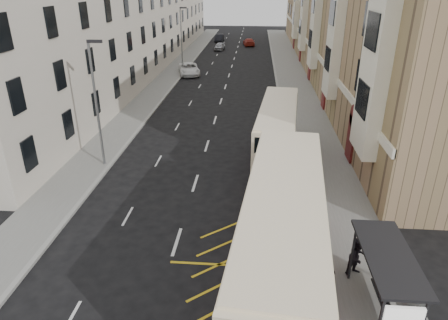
# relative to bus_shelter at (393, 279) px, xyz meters

# --- Properties ---
(ground) EXTENTS (200.00, 200.00, 0.00)m
(ground) POSITION_rel_bus_shelter_xyz_m (-8.34, 0.39, -2.14)
(ground) COLOR black
(ground) RESTS_ON ground
(pavement_right) EXTENTS (4.00, 120.00, 0.15)m
(pavement_right) POSITION_rel_bus_shelter_xyz_m (-0.34, 30.39, -2.06)
(pavement_right) COLOR slate
(pavement_right) RESTS_ON ground
(pavement_left) EXTENTS (3.00, 120.00, 0.15)m
(pavement_left) POSITION_rel_bus_shelter_xyz_m (-15.84, 30.39, -2.06)
(pavement_left) COLOR slate
(pavement_left) RESTS_ON ground
(kerb_right) EXTENTS (0.25, 120.00, 0.15)m
(kerb_right) POSITION_rel_bus_shelter_xyz_m (-2.34, 30.39, -2.06)
(kerb_right) COLOR gray
(kerb_right) RESTS_ON ground
(kerb_left) EXTENTS (0.25, 120.00, 0.15)m
(kerb_left) POSITION_rel_bus_shelter_xyz_m (-14.34, 30.39, -2.06)
(kerb_left) COLOR gray
(kerb_left) RESTS_ON ground
(road_markings) EXTENTS (10.00, 110.00, 0.01)m
(road_markings) POSITION_rel_bus_shelter_xyz_m (-8.34, 45.39, -2.13)
(road_markings) COLOR silver
(road_markings) RESTS_ON ground
(terrace_right) EXTENTS (10.75, 79.00, 15.25)m
(terrace_right) POSITION_rel_bus_shelter_xyz_m (6.54, 45.77, 5.38)
(terrace_right) COLOR #A07F5D
(terrace_right) RESTS_ON ground
(terrace_left) EXTENTS (9.18, 79.00, 13.25)m
(terrace_left) POSITION_rel_bus_shelter_xyz_m (-21.77, 45.89, 4.38)
(terrace_left) COLOR beige
(terrace_left) RESTS_ON ground
(bus_shelter) EXTENTS (1.65, 4.25, 2.70)m
(bus_shelter) POSITION_rel_bus_shelter_xyz_m (0.00, 0.00, 0.00)
(bus_shelter) COLOR black
(bus_shelter) RESTS_ON pavement_right
(guard_railing) EXTENTS (0.06, 6.56, 1.01)m
(guard_railing) POSITION_rel_bus_shelter_xyz_m (-2.09, 6.14, -1.28)
(guard_railing) COLOR red
(guard_railing) RESTS_ON pavement_right
(street_lamp_near) EXTENTS (0.93, 0.18, 8.00)m
(street_lamp_near) POSITION_rel_bus_shelter_xyz_m (-14.69, 12.39, 2.50)
(street_lamp_near) COLOR slate
(street_lamp_near) RESTS_ON pavement_left
(street_lamp_far) EXTENTS (0.93, 0.18, 8.00)m
(street_lamp_far) POSITION_rel_bus_shelter_xyz_m (-14.69, 42.39, 2.50)
(street_lamp_far) COLOR slate
(street_lamp_far) RESTS_ON pavement_left
(double_decker_front) EXTENTS (3.89, 12.19, 4.78)m
(double_decker_front) POSITION_rel_bus_shelter_xyz_m (-3.70, 1.26, 0.30)
(double_decker_front) COLOR #FDE9C2
(double_decker_front) RESTS_ON ground
(double_decker_rear) EXTENTS (3.32, 10.25, 4.02)m
(double_decker_rear) POSITION_rel_bus_shelter_xyz_m (-3.34, 13.78, -0.09)
(double_decker_rear) COLOR #FDE9C2
(double_decker_rear) RESTS_ON ground
(pedestrian_mid) EXTENTS (1.05, 0.98, 1.72)m
(pedestrian_mid) POSITION_rel_bus_shelter_xyz_m (-0.47, 2.61, -1.13)
(pedestrian_mid) COLOR black
(pedestrian_mid) RESTS_ON pavement_right
(pedestrian_far) EXTENTS (0.99, 0.52, 1.61)m
(pedestrian_far) POSITION_rel_bus_shelter_xyz_m (-1.99, 1.63, -1.18)
(pedestrian_far) COLOR black
(pedestrian_far) RESTS_ON pavement_right
(white_van) EXTENTS (3.70, 5.79, 1.49)m
(white_van) POSITION_rel_bus_shelter_xyz_m (-13.54, 40.34, -1.39)
(white_van) COLOR white
(white_van) RESTS_ON ground
(car_silver) EXTENTS (1.82, 3.89, 1.29)m
(car_silver) POSITION_rel_bus_shelter_xyz_m (-11.38, 60.24, -1.49)
(car_silver) COLOR #95969B
(car_silver) RESTS_ON ground
(car_dark) EXTENTS (1.60, 4.24, 1.38)m
(car_dark) POSITION_rel_bus_shelter_xyz_m (-12.35, 70.73, -1.45)
(car_dark) COLOR black
(car_dark) RESTS_ON ground
(car_red) EXTENTS (2.44, 4.77, 1.32)m
(car_red) POSITION_rel_bus_shelter_xyz_m (-6.37, 65.87, -1.48)
(car_red) COLOR #A52618
(car_red) RESTS_ON ground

